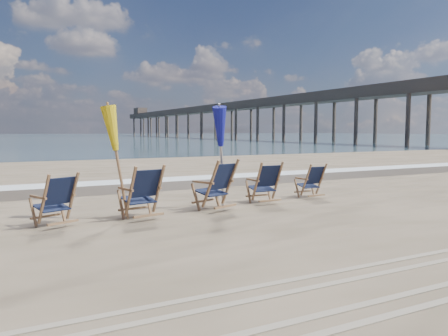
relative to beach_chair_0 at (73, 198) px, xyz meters
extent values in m
plane|color=#3D5765|center=(3.16, 125.96, -0.49)|extent=(400.00, 400.00, 0.00)
cube|color=silver|center=(3.16, 6.26, -0.49)|extent=(200.00, 1.40, 0.01)
cube|color=#42362A|center=(3.16, 4.76, -0.49)|extent=(200.00, 2.60, 0.00)
cylinder|color=#8D623F|center=(0.87, 0.11, 0.60)|extent=(0.06, 0.06, 2.17)
cone|color=gold|center=(0.87, 0.11, 1.21)|extent=(0.30, 0.30, 0.85)
cylinder|color=#A5A5AD|center=(3.16, 0.27, 0.64)|extent=(0.06, 0.06, 2.26)
cone|color=navy|center=(3.16, 0.27, 1.29)|extent=(0.30, 0.30, 0.85)
camera|label=1|loc=(-1.13, -8.20, 1.22)|focal=35.00mm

